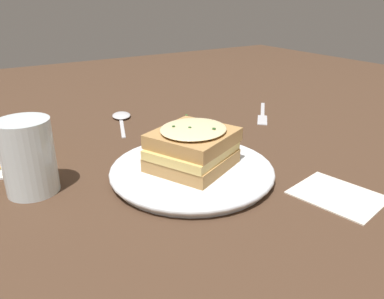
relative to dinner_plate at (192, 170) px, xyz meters
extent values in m
plane|color=#473021|center=(0.02, 0.02, -0.01)|extent=(2.40, 2.40, 0.00)
cylinder|color=white|center=(0.00, 0.00, 0.00)|extent=(0.25, 0.25, 0.02)
torus|color=white|center=(0.00, 0.00, 0.00)|extent=(0.27, 0.27, 0.01)
cube|color=#B2844C|center=(0.00, 0.00, 0.02)|extent=(0.15, 0.16, 0.02)
cube|color=#E0C16B|center=(0.00, 0.00, 0.04)|extent=(0.15, 0.16, 0.01)
cube|color=#B2844C|center=(0.00, 0.00, 0.06)|extent=(0.15, 0.16, 0.02)
ellipsoid|color=beige|center=(0.00, 0.00, 0.07)|extent=(0.14, 0.14, 0.01)
cube|color=#2D6028|center=(0.00, 0.00, 0.08)|extent=(0.01, 0.01, 0.00)
cube|color=#2D6028|center=(-0.06, 0.02, 0.08)|extent=(0.00, 0.00, 0.00)
cube|color=#2D6028|center=(0.03, 0.02, 0.08)|extent=(0.01, 0.01, 0.00)
cube|color=#2D6028|center=(-0.02, -0.02, 0.08)|extent=(0.00, 0.00, 0.00)
cylinder|color=white|center=(-0.21, -0.24, -0.01)|extent=(0.14, 0.14, 0.01)
cylinder|color=gold|center=(-0.21, -0.24, 0.03)|extent=(0.08, 0.08, 0.06)
cylinder|color=#381E0F|center=(-0.21, -0.24, 0.05)|extent=(0.06, 0.06, 0.00)
cylinder|color=silver|center=(-0.09, -0.23, 0.05)|extent=(0.08, 0.08, 0.11)
cube|color=silver|center=(-0.22, 0.36, -0.01)|extent=(0.09, 0.08, 0.00)
cube|color=silver|center=(-0.15, 0.30, -0.01)|extent=(0.07, 0.06, 0.00)
cube|color=#333335|center=(-0.14, 0.29, -0.01)|extent=(0.03, 0.03, 0.00)
cube|color=#333335|center=(-0.15, 0.29, -0.01)|extent=(0.03, 0.03, 0.00)
cube|color=#333335|center=(-0.15, 0.28, -0.01)|extent=(0.03, 0.03, 0.00)
cube|color=silver|center=(-0.28, -0.01, -0.01)|extent=(0.11, 0.05, 0.00)
ellipsoid|color=silver|center=(-0.35, 0.02, -0.01)|extent=(0.07, 0.06, 0.01)
cube|color=silver|center=(0.17, 0.15, -0.01)|extent=(0.14, 0.12, 0.00)
camera|label=1|loc=(0.46, -0.30, 0.27)|focal=35.00mm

